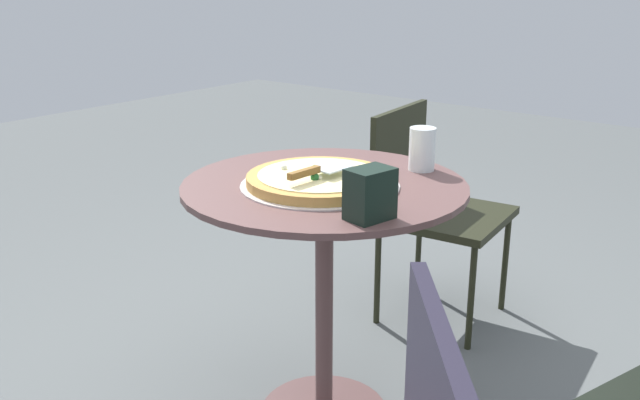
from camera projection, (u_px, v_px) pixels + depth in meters
patio_table at (324, 243)px, 2.03m from camera, size 0.80×0.80×0.76m
pizza_on_tray at (320, 180)px, 1.94m from camera, size 0.44×0.44×0.05m
pizza_server at (317, 170)px, 1.89m from camera, size 0.09×0.21×0.02m
drinking_cup at (422, 149)px, 2.08m from camera, size 0.08×0.08×0.13m
napkin_dispenser at (370, 194)px, 1.67m from camera, size 0.10×0.12×0.12m
patio_chair_corner at (428, 198)px, 2.73m from camera, size 0.48×0.48×0.82m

